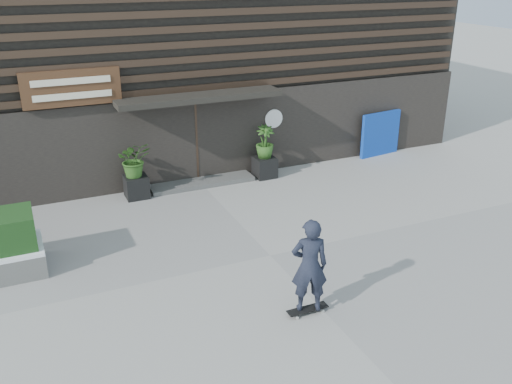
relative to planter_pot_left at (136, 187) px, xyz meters
name	(u,v)px	position (x,y,z in m)	size (l,w,h in m)	color
ground	(270,255)	(1.90, -4.40, -0.30)	(80.00, 80.00, 0.00)	#999691
entrance_step	(202,182)	(1.90, 0.20, -0.24)	(3.00, 0.80, 0.12)	#494947
planter_pot_left	(136,187)	(0.00, 0.00, 0.00)	(0.60, 0.60, 0.60)	black
bamboo_left	(134,159)	(0.00, 0.00, 0.78)	(0.86, 0.75, 0.96)	#2D591E
planter_pot_right	(265,167)	(3.80, 0.00, 0.00)	(0.60, 0.60, 0.60)	black
bamboo_right	(265,142)	(3.80, 0.00, 0.78)	(0.54, 0.54, 0.96)	#2D591E
blue_tarp	(380,134)	(8.08, 0.30, 0.42)	(1.53, 0.12, 1.43)	#0C36A6
building	(146,22)	(1.90, 5.56, 3.69)	(18.00, 11.00, 8.00)	black
skateboarder	(309,266)	(1.60, -6.60, 0.68)	(0.78, 0.61, 1.87)	black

